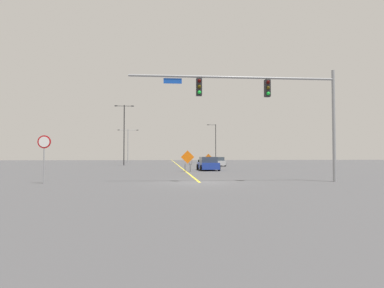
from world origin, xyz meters
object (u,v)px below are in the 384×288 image
Objects in this scene: traffic_signal_assembly at (267,97)px; stop_sign at (44,150)px; street_lamp_near_right at (124,131)px; construction_sign_right_shoulder at (188,158)px; street_lamp_far_right at (215,141)px; construction_sign_right_lane at (208,159)px; street_lamp_mid_left at (128,142)px; construction_sign_left_shoulder at (191,158)px; car_silver_approaching at (217,162)px; car_green_near at (203,160)px; car_blue_mid at (208,164)px.

stop_sign is (-13.28, 0.07, -3.23)m from traffic_signal_assembly.
street_lamp_near_right is 22.92m from construction_sign_right_shoulder.
street_lamp_far_right is 4.98× the size of construction_sign_right_lane.
stop_sign is 0.38× the size of street_lamp_mid_left.
street_lamp_far_right is 4.70× the size of construction_sign_left_shoulder.
car_silver_approaching is at bearing 70.99° from construction_sign_right_shoulder.
construction_sign_left_shoulder is at bearing -105.63° from car_green_near.
car_blue_mid is (11.67, 15.61, -1.28)m from stop_sign.
car_green_near is (16.52, -3.60, -3.94)m from street_lamp_mid_left.
street_lamp_far_right is 30.09m from street_lamp_near_right.
street_lamp_mid_left is 0.76× the size of street_lamp_near_right.
traffic_signal_assembly is at bearing -93.21° from car_silver_approaching.
traffic_signal_assembly is 16.39m from car_blue_mid.
street_lamp_near_right reaches higher than construction_sign_right_lane.
street_lamp_mid_left reaches higher than traffic_signal_assembly.
traffic_signal_assembly is at bearing -86.88° from construction_sign_left_shoulder.
car_blue_mid is (0.35, -20.27, -0.55)m from construction_sign_left_shoulder.
traffic_signal_assembly is 6.01× the size of construction_sign_right_shoulder.
street_lamp_mid_left is 17.36m from car_green_near.
stop_sign is at bearing -90.53° from street_lamp_near_right.
street_lamp_near_right is at bearing 164.08° from car_silver_approaching.
construction_sign_right_lane is (-1.08, 19.19, -4.06)m from traffic_signal_assembly.
street_lamp_near_right is at bearing -85.20° from street_lamp_mid_left.
car_blue_mid is 1.19× the size of car_green_near.
street_lamp_mid_left is at bearing 126.09° from construction_sign_left_shoulder.
street_lamp_far_right is 4.27× the size of construction_sign_right_shoulder.
street_lamp_mid_left is at bearing 167.70° from car_green_near.
construction_sign_left_shoulder is 7.53m from car_silver_approaching.
car_blue_mid is (2.43, 2.81, -0.67)m from construction_sign_right_shoulder.
construction_sign_right_lane reaches higher than car_silver_approaching.
street_lamp_near_right is 2.20× the size of car_silver_approaching.
car_green_near is at bearing 89.31° from car_silver_approaching.
street_lamp_far_right is 22.87m from construction_sign_left_shoulder.
construction_sign_right_shoulder is 17.46m from car_silver_approaching.
car_green_near is (5.93, 36.86, -0.77)m from construction_sign_right_shoulder.
street_lamp_far_right is at bearing 51.89° from street_lamp_near_right.
stop_sign is at bearing -88.55° from street_lamp_mid_left.
car_silver_approaching is at bearing -90.69° from car_green_near.
street_lamp_near_right reaches higher than car_silver_approaching.
construction_sign_right_lane is 10.54m from car_silver_approaching.
construction_sign_left_shoulder reaches higher than car_blue_mid.
car_green_near is (15.17, 49.65, -1.38)m from stop_sign.
street_lamp_far_right is at bearing 84.41° from traffic_signal_assembly.
street_lamp_mid_left is 40.03m from car_blue_mid.
construction_sign_left_shoulder is (11.01, 2.42, -4.41)m from street_lamp_near_right.
stop_sign is 0.61× the size of car_blue_mid.
street_lamp_far_right reaches higher than stop_sign.
street_lamp_mid_left reaches higher than stop_sign.
traffic_signal_assembly is 55.30m from street_lamp_mid_left.
construction_sign_left_shoulder is at bearing 84.86° from construction_sign_right_shoulder.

